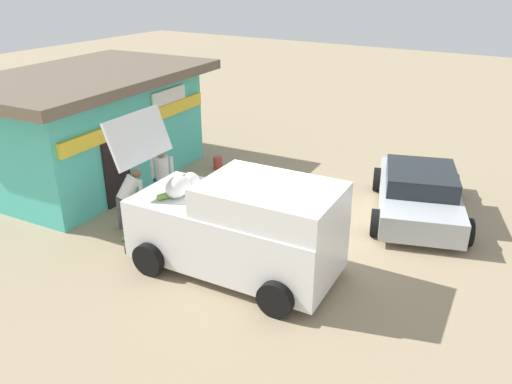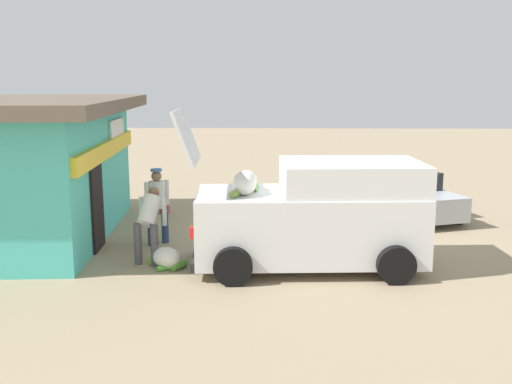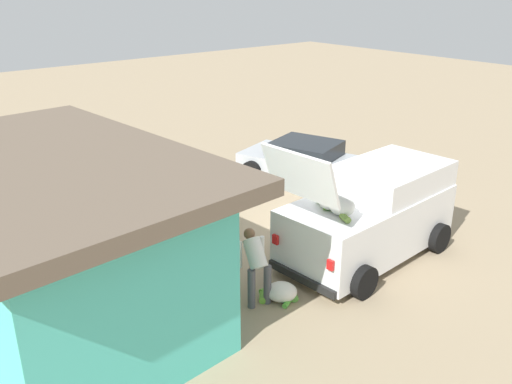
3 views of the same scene
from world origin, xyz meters
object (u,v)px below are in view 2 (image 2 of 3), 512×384
object	(u,v)px
delivery_van	(315,215)
customer_bending	(149,219)
vendor_standing	(157,202)
unloaded_banana_pile	(167,258)
parked_sedan	(394,193)
paint_bucket	(164,206)
storefront_bar	(27,166)

from	to	relation	value
delivery_van	customer_bending	bearing A→B (deg)	87.02
delivery_van	vendor_standing	world-z (taller)	delivery_van
customer_bending	unloaded_banana_pile	world-z (taller)	customer_bending
parked_sedan	paint_bucket	bearing A→B (deg)	90.47
delivery_van	vendor_standing	distance (m)	3.57
customer_bending	delivery_van	bearing A→B (deg)	-92.98
delivery_van	unloaded_banana_pile	size ratio (longest dim) A/B	5.62
delivery_van	parked_sedan	distance (m)	5.06
parked_sedan	vendor_standing	size ratio (longest dim) A/B	2.63
unloaded_banana_pile	paint_bucket	distance (m)	4.60
storefront_bar	delivery_van	distance (m)	6.58
parked_sedan	unloaded_banana_pile	bearing A→B (deg)	131.47
vendor_standing	delivery_van	bearing A→B (deg)	-114.10
parked_sedan	unloaded_banana_pile	world-z (taller)	parked_sedan
delivery_van	parked_sedan	bearing A→B (deg)	-28.27
parked_sedan	storefront_bar	bearing A→B (deg)	105.82
customer_bending	unloaded_banana_pile	bearing A→B (deg)	-127.69
delivery_van	customer_bending	size ratio (longest dim) A/B	3.21
unloaded_banana_pile	delivery_van	bearing A→B (deg)	-87.29
delivery_van	customer_bending	distance (m)	3.18
vendor_standing	storefront_bar	bearing A→B (deg)	79.78
paint_bucket	vendor_standing	bearing A→B (deg)	-172.14
paint_bucket	storefront_bar	bearing A→B (deg)	132.86
unloaded_banana_pile	vendor_standing	bearing A→B (deg)	16.49
customer_bending	paint_bucket	size ratio (longest dim) A/B	3.71
paint_bucket	customer_bending	bearing A→B (deg)	-173.37
vendor_standing	customer_bending	size ratio (longest dim) A/B	1.14
storefront_bar	paint_bucket	xyz separation A→B (m)	(2.39, -2.58, -1.41)
parked_sedan	unloaded_banana_pile	size ratio (longest dim) A/B	5.25
storefront_bar	parked_sedan	size ratio (longest dim) A/B	1.66
storefront_bar	parked_sedan	distance (m)	9.02
storefront_bar	vendor_standing	bearing A→B (deg)	-100.22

